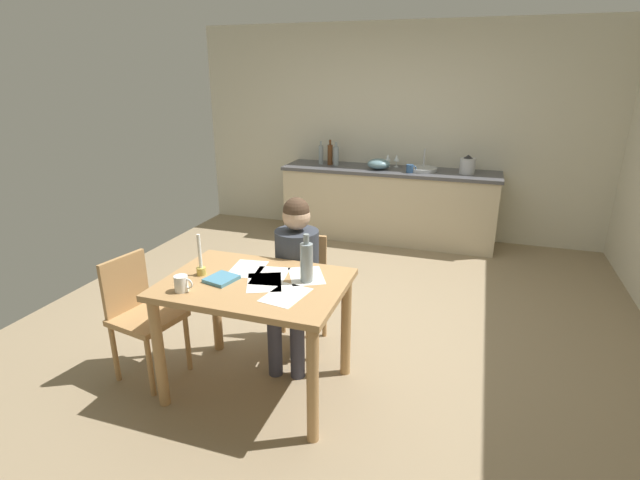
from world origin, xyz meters
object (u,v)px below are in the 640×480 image
object	(u,v)px
chair_at_table	(300,287)
candlestick	(201,264)
dining_table	(255,300)
sink_unit	(422,169)
book_magazine	(221,279)
wine_glass_by_kettle	(388,158)
mixing_bowl	(379,164)
wine_glass_near_sink	(397,158)
teacup_on_counter	(410,169)
person_seated	(295,269)
bottle_oil	(321,154)
stovetop_kettle	(467,165)
coffee_mug	(182,284)
bottle_wine_red	(336,156)
wine_bottle_on_table	(307,262)
chair_side_empty	(141,312)
bottle_vinegar	(330,154)

from	to	relation	value
chair_at_table	candlestick	world-z (taller)	candlestick
dining_table	sink_unit	distance (m)	3.39
book_magazine	wine_glass_by_kettle	world-z (taller)	wine_glass_by_kettle
mixing_bowl	wine_glass_near_sink	bearing A→B (deg)	48.09
mixing_bowl	teacup_on_counter	bearing A→B (deg)	-13.93
chair_at_table	wine_glass_near_sink	size ratio (longest dim) A/B	5.52
person_seated	bottle_oil	size ratio (longest dim) A/B	4.11
book_magazine	stovetop_kettle	size ratio (longest dim) A/B	0.81
person_seated	teacup_on_counter	distance (m)	2.71
dining_table	wine_glass_by_kettle	size ratio (longest dim) A/B	7.35
coffee_mug	person_seated	bearing A→B (deg)	61.05
chair_at_table	wine_glass_near_sink	xyz separation A→B (m)	(0.22, 2.82, 0.54)
chair_at_table	person_seated	bearing A→B (deg)	-82.81
bottle_oil	wine_glass_near_sink	bearing A→B (deg)	6.04
bottle_wine_red	wine_glass_near_sink	xyz separation A→B (m)	(0.75, 0.12, -0.01)
mixing_bowl	coffee_mug	bearing A→B (deg)	-97.15
wine_glass_near_sink	coffee_mug	bearing A→B (deg)	-99.49
wine_glass_near_sink	wine_bottle_on_table	bearing A→B (deg)	-89.44
wine_glass_near_sink	chair_side_empty	bearing A→B (deg)	-107.26
stovetop_kettle	dining_table	bearing A→B (deg)	-108.83
stovetop_kettle	wine_bottle_on_table	bearing A→B (deg)	-104.32
wine_bottle_on_table	candlestick	bearing A→B (deg)	-170.12
chair_at_table	bottle_oil	xyz separation A→B (m)	(-0.74, 2.72, 0.55)
candlestick	bottle_vinegar	size ratio (longest dim) A/B	0.87
coffee_mug	wine_glass_by_kettle	bearing A→B (deg)	82.14
book_magazine	coffee_mug	bearing A→B (deg)	-111.11
wine_bottle_on_table	bottle_vinegar	size ratio (longest dim) A/B	0.99
person_seated	bottle_wine_red	world-z (taller)	person_seated
chair_at_table	wine_glass_by_kettle	bearing A→B (deg)	87.74
bottle_wine_red	stovetop_kettle	distance (m)	1.60
sink_unit	bottle_oil	world-z (taller)	bottle_oil
bottle_wine_red	wine_bottle_on_table	bearing A→B (deg)	-76.44
coffee_mug	chair_side_empty	bearing A→B (deg)	159.85
dining_table	chair_at_table	size ratio (longest dim) A/B	1.33
person_seated	dining_table	bearing A→B (deg)	-98.80
candlestick	bottle_wine_red	distance (m)	3.37
bottle_vinegar	bottle_wine_red	bearing A→B (deg)	-2.32
dining_table	person_seated	size ratio (longest dim) A/B	0.95
person_seated	bottle_vinegar	size ratio (longest dim) A/B	3.78
person_seated	bottle_oil	world-z (taller)	person_seated
bottle_oil	sink_unit	bearing A→B (deg)	-1.98
wine_bottle_on_table	wine_glass_near_sink	bearing A→B (deg)	90.56
bottle_oil	mixing_bowl	world-z (taller)	bottle_oil
person_seated	coffee_mug	distance (m)	0.89
bottle_vinegar	person_seated	bearing A→B (deg)	-77.57
wine_bottle_on_table	stovetop_kettle	bearing A→B (deg)	75.68
book_magazine	sink_unit	xyz separation A→B (m)	(0.82, 3.38, 0.12)
dining_table	bottle_vinegar	bearing A→B (deg)	99.33
dining_table	person_seated	world-z (taller)	person_seated
book_magazine	bottle_oil	distance (m)	3.46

